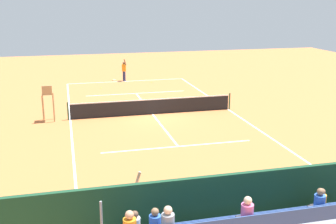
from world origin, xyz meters
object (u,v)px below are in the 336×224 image
tennis_racket (114,80)px  line_judge (140,202)px  tennis_ball_far (101,88)px  tennis_net (152,106)px  tennis_player (124,69)px  tennis_ball_near (152,82)px  courtside_bench (299,197)px  umpire_chair (48,99)px  equipment_bag (245,216)px

tennis_racket → line_judge: line_judge is taller
tennis_ball_far → tennis_net: bearing=105.6°
line_judge → tennis_ball_far: bearing=-92.0°
tennis_net → tennis_player: 11.24m
tennis_ball_near → tennis_ball_far: (4.40, 1.25, 0.00)m
tennis_ball_far → tennis_player: bearing=-130.5°
tennis_ball_far → line_judge: 21.86m
tennis_ball_near → line_judge: line_judge is taller
tennis_net → tennis_ball_near: tennis_net is taller
tennis_net → courtside_bench: tennis_net is taller
tennis_net → umpire_chair: bearing=-0.1°
tennis_ball_far → courtside_bench: bearing=101.9°
equipment_bag → tennis_net: bearing=-89.0°
umpire_chair → tennis_ball_far: umpire_chair is taller
tennis_player → line_judge: size_ratio=1.00×
courtside_bench → tennis_player: bearing=-84.5°
equipment_bag → tennis_racket: 25.22m
tennis_racket → equipment_bag: bearing=92.8°
equipment_bag → tennis_ball_near: equipment_bag is taller
tennis_player → tennis_ball_far: 3.60m
courtside_bench → tennis_racket: (3.18, -25.06, -0.54)m
tennis_player → line_judge: bearing=82.9°
tennis_racket → tennis_net: bearing=94.7°
umpire_chair → tennis_racket: size_ratio=3.75×
umpire_chair → courtside_bench: size_ratio=1.19×
umpire_chair → tennis_player: size_ratio=1.11×
courtside_bench → equipment_bag: 2.01m
tennis_net → umpire_chair: umpire_chair is taller
tennis_net → tennis_racket: size_ratio=18.07×
line_judge → umpire_chair: bearing=-77.2°
tennis_net → umpire_chair: (6.20, -0.01, 0.81)m
tennis_player → tennis_racket: (0.83, -0.56, -1.00)m
tennis_net → line_judge: (3.18, 13.24, 0.51)m
tennis_racket → tennis_ball_near: (-2.98, 1.95, 0.02)m
equipment_bag → tennis_ball_near: bearing=-94.3°
equipment_bag → line_judge: (3.41, -0.16, 0.84)m
tennis_ball_far → line_judge: bearing=88.0°
tennis_net → tennis_racket: (0.98, -11.79, -0.49)m
tennis_player → tennis_racket: bearing=-34.3°
tennis_net → line_judge: size_ratio=5.35×
courtside_bench → line_judge: bearing=-0.4°
tennis_ball_near → tennis_racket: bearing=-33.3°
tennis_racket → tennis_ball_far: bearing=66.0°
tennis_player → line_judge: same height
equipment_bag → tennis_ball_far: size_ratio=13.64×
equipment_bag → tennis_ball_far: bearing=-83.2°
umpire_chair → equipment_bag: (-6.43, 13.41, -1.13)m
tennis_player → equipment_bag: bearing=90.9°
courtside_bench → tennis_racket: bearing=-82.8°
tennis_player → tennis_ball_near: bearing=147.1°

